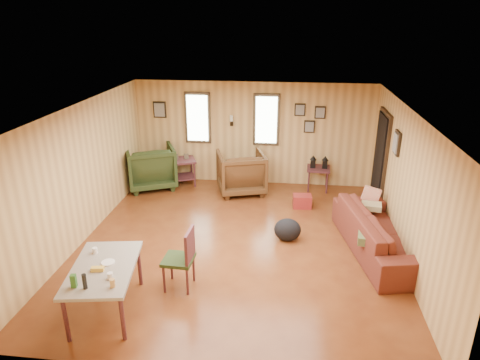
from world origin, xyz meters
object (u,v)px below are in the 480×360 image
(sofa, at_px, (381,226))
(side_table, at_px, (319,167))
(recliner_green, at_px, (151,165))
(dining_table, at_px, (103,271))
(end_table, at_px, (182,167))
(recliner_brown, at_px, (241,170))

(sofa, distance_m, side_table, 2.84)
(recliner_green, relative_size, side_table, 1.34)
(sofa, bearing_deg, dining_table, 106.18)
(sofa, relative_size, side_table, 2.98)
(recliner_green, relative_size, end_table, 1.42)
(sofa, distance_m, recliner_brown, 3.53)
(dining_table, bearing_deg, sofa, 18.20)
(sofa, height_order, recliner_green, recliner_green)
(end_table, xyz_separation_m, side_table, (3.17, 0.08, 0.12))
(side_table, relative_size, dining_table, 0.56)
(end_table, relative_size, dining_table, 0.53)
(end_table, bearing_deg, side_table, 1.41)
(end_table, bearing_deg, sofa, -32.58)
(recliner_brown, height_order, end_table, recliner_brown)
(dining_table, bearing_deg, recliner_green, 90.91)
(recliner_brown, distance_m, recliner_green, 2.13)
(recliner_brown, height_order, recliner_green, recliner_green)
(recliner_green, distance_m, dining_table, 4.54)
(sofa, distance_m, dining_table, 4.48)
(sofa, xyz_separation_m, end_table, (-4.08, 2.61, -0.04))
(recliner_brown, xyz_separation_m, dining_table, (-1.32, -4.40, 0.11))
(recliner_brown, distance_m, side_table, 1.78)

